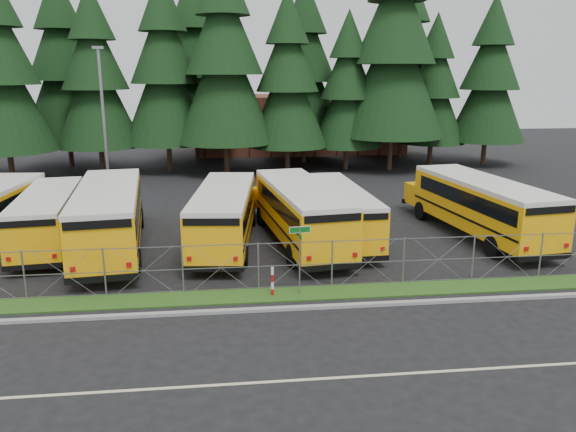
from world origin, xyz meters
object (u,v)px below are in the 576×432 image
object	(u,v)px
bus_1	(50,219)
light_standard	(104,119)
bus_2	(110,219)
street_sign	(300,246)
bus_east	(478,208)
bus_6	(336,213)
striped_bollard	(272,282)
bus_5	(299,214)
bus_4	(225,216)

from	to	relation	value
bus_1	light_standard	size ratio (longest dim) A/B	1.04
bus_2	street_sign	xyz separation A→B (m)	(8.44, -6.68, 0.41)
bus_east	light_standard	xyz separation A→B (m)	(-21.15, 11.06, 3.94)
bus_1	bus_2	size ratio (longest dim) A/B	0.86
bus_2	street_sign	distance (m)	10.77
bus_2	street_sign	size ratio (longest dim) A/B	4.40
bus_6	street_sign	distance (m)	7.95
street_sign	bus_1	bearing A→B (deg)	145.78
bus_6	bus_1	bearing A→B (deg)	175.39
bus_6	striped_bollard	size ratio (longest dim) A/B	8.90
bus_6	bus_east	xyz separation A→B (m)	(7.56, -0.34, 0.17)
bus_5	bus_6	distance (m)	2.11
bus_2	street_sign	world-z (taller)	bus_2
bus_2	bus_east	distance (m)	18.92
light_standard	bus_5	bearing A→B (deg)	-44.27
bus_2	bus_4	world-z (taller)	bus_2
bus_4	bus_east	xyz separation A→B (m)	(13.34, 0.01, 0.08)
bus_5	street_sign	distance (m)	6.90
light_standard	striped_bollard	bearing A→B (deg)	-62.08
street_sign	striped_bollard	distance (m)	1.79
street_sign	light_standard	distance (m)	21.29
bus_4	striped_bollard	distance (m)	7.31
bus_5	bus_1	bearing A→B (deg)	167.94
bus_4	street_sign	xyz separation A→B (m)	(2.87, -7.02, 0.55)
bus_2	striped_bollard	distance (m)	10.01
bus_1	bus_east	bearing A→B (deg)	-9.01
bus_4	street_sign	bearing A→B (deg)	-61.67
bus_4	light_standard	world-z (taller)	light_standard
bus_east	bus_4	bearing A→B (deg)	172.57
bus_4	street_sign	size ratio (longest dim) A/B	4.02
bus_6	light_standard	size ratio (longest dim) A/B	1.05
bus_5	light_standard	world-z (taller)	light_standard
bus_1	bus_east	size ratio (longest dim) A/B	0.89
bus_4	bus_east	bearing A→B (deg)	6.15
bus_2	bus_4	size ratio (longest dim) A/B	1.10
bus_2	striped_bollard	xyz separation A→B (m)	(7.37, -6.69, -1.02)
bus_6	bus_east	distance (m)	7.57
striped_bollard	bus_5	bearing A→B (deg)	74.00
bus_6	light_standard	xyz separation A→B (m)	(-13.59, 10.72, 4.10)
bus_5	light_standard	size ratio (longest dim) A/B	1.17
striped_bollard	bus_1	bearing A→B (deg)	143.11
bus_5	bus_6	size ratio (longest dim) A/B	1.11
bus_4	bus_5	xyz separation A→B (m)	(3.76, -0.19, 0.07)
bus_east	striped_bollard	world-z (taller)	bus_east
bus_5	light_standard	bearing A→B (deg)	128.56
striped_bollard	light_standard	bearing A→B (deg)	117.92
bus_6	street_sign	size ratio (longest dim) A/B	3.80
bus_2	light_standard	bearing A→B (deg)	94.19
bus_6	bus_east	size ratio (longest dim) A/B	0.89
bus_2	bus_6	distance (m)	11.38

